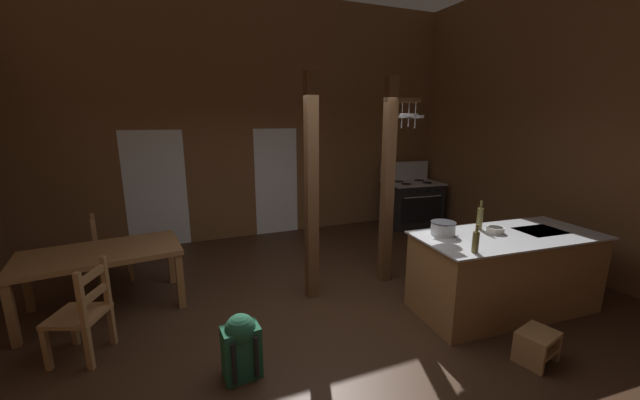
% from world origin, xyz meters
% --- Properties ---
extents(ground_plane, '(8.63, 7.75, 0.10)m').
position_xyz_m(ground_plane, '(0.00, 0.00, -0.05)').
color(ground_plane, '#382316').
extents(wall_back, '(8.63, 0.14, 4.41)m').
position_xyz_m(wall_back, '(0.00, 3.55, 2.21)').
color(wall_back, brown).
rests_on(wall_back, ground_plane).
extents(wall_right, '(0.14, 7.75, 4.41)m').
position_xyz_m(wall_right, '(3.98, 0.00, 2.21)').
color(wall_right, brown).
rests_on(wall_right, ground_plane).
extents(glazed_door_back_left, '(1.00, 0.01, 2.05)m').
position_xyz_m(glazed_door_back_left, '(-1.76, 3.47, 1.02)').
color(glazed_door_back_left, white).
rests_on(glazed_door_back_left, ground_plane).
extents(glazed_panel_back_right, '(0.84, 0.01, 2.05)m').
position_xyz_m(glazed_panel_back_right, '(0.39, 3.47, 1.02)').
color(glazed_panel_back_right, white).
rests_on(glazed_panel_back_right, ground_plane).
extents(kitchen_island, '(2.22, 1.11, 0.94)m').
position_xyz_m(kitchen_island, '(2.09, -0.42, 0.47)').
color(kitchen_island, olive).
rests_on(kitchen_island, ground_plane).
extents(stove_range, '(1.20, 0.90, 1.32)m').
position_xyz_m(stove_range, '(3.18, 2.90, 0.48)').
color(stove_range, black).
rests_on(stove_range, ground_plane).
extents(support_post_with_pot_rack, '(0.56, 0.25, 2.76)m').
position_xyz_m(support_post_with_pot_rack, '(1.25, 0.80, 1.50)').
color(support_post_with_pot_rack, brown).
rests_on(support_post_with_pot_rack, ground_plane).
extents(support_post_center, '(0.14, 0.14, 2.76)m').
position_xyz_m(support_post_center, '(0.09, 0.73, 1.38)').
color(support_post_center, brown).
rests_on(support_post_center, ground_plane).
extents(step_stool, '(0.42, 0.36, 0.30)m').
position_xyz_m(step_stool, '(1.59, -1.27, 0.18)').
color(step_stool, '#9E7044').
rests_on(step_stool, ground_plane).
extents(dining_table, '(1.80, 1.12, 0.74)m').
position_xyz_m(dining_table, '(-2.31, 1.33, 0.65)').
color(dining_table, olive).
rests_on(dining_table, ground_plane).
extents(ladderback_chair_near_window, '(0.51, 0.51, 0.95)m').
position_xyz_m(ladderback_chair_near_window, '(-2.38, 2.24, 0.45)').
color(ladderback_chair_near_window, '#9E7044').
rests_on(ladderback_chair_near_window, ground_plane).
extents(ladderback_chair_by_post, '(0.57, 0.57, 0.95)m').
position_xyz_m(ladderback_chair_by_post, '(-2.34, 0.40, 0.45)').
color(ladderback_chair_by_post, '#9E7044').
rests_on(ladderback_chair_by_post, ground_plane).
extents(backpack, '(0.34, 0.32, 0.60)m').
position_xyz_m(backpack, '(-1.01, -0.44, 0.31)').
color(backpack, '#1E5138').
rests_on(backpack, ground_plane).
extents(stockpot_on_counter, '(0.35, 0.28, 0.15)m').
position_xyz_m(stockpot_on_counter, '(1.37, -0.15, 1.01)').
color(stockpot_on_counter, '#B7BABF').
rests_on(stockpot_on_counter, kitchen_island).
extents(mixing_bowl_on_counter, '(0.19, 0.19, 0.07)m').
position_xyz_m(mixing_bowl_on_counter, '(1.99, -0.32, 0.97)').
color(mixing_bowl_on_counter, silver).
rests_on(mixing_bowl_on_counter, kitchen_island).
extents(bottle_tall_on_counter, '(0.07, 0.07, 0.29)m').
position_xyz_m(bottle_tall_on_counter, '(1.28, -0.71, 1.05)').
color(bottle_tall_on_counter, brown).
rests_on(bottle_tall_on_counter, kitchen_island).
extents(bottle_short_on_counter, '(0.07, 0.07, 0.35)m').
position_xyz_m(bottle_short_on_counter, '(1.93, -0.13, 1.07)').
color(bottle_short_on_counter, brown).
rests_on(bottle_short_on_counter, kitchen_island).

